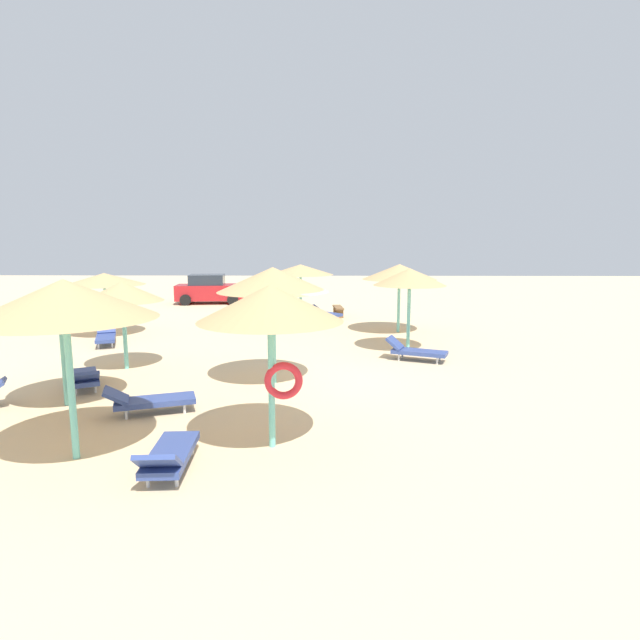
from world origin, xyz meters
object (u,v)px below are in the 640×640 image
(parasol_3, at_px, (104,279))
(lounger_5, at_px, (169,455))
(parasol_9, at_px, (270,305))
(lounger_3, at_px, (106,336))
(lounger_2, at_px, (415,351))
(parasol_5, at_px, (64,300))
(parasol_7, at_px, (399,272))
(parasol_0, at_px, (59,296))
(parasol_2, at_px, (410,277))
(lounger_1, at_px, (84,377))
(parasol_1, at_px, (122,292))
(bench_1, at_px, (281,311))
(lounger_0, at_px, (149,400))
(parasol_6, at_px, (301,270))
(bench_0, at_px, (259,308))
(parked_car, at_px, (210,290))
(bench_2, at_px, (338,309))
(lounger_6, at_px, (323,313))

(parasol_3, height_order, lounger_5, parasol_3)
(parasol_9, height_order, lounger_3, parasol_9)
(lounger_2, bearing_deg, parasol_5, -134.03)
(parasol_7, xyz_separation_m, parasol_9, (-3.91, -11.85, 0.17))
(parasol_0, relative_size, parasol_2, 1.01)
(lounger_1, bearing_deg, parasol_1, 82.82)
(lounger_2, bearing_deg, parasol_2, 90.02)
(parasol_2, distance_m, bench_1, 9.03)
(lounger_3, bearing_deg, parasol_3, 111.75)
(lounger_0, bearing_deg, parasol_6, 77.86)
(parasol_9, relative_size, lounger_0, 1.49)
(parasol_3, bearing_deg, lounger_1, -70.73)
(lounger_2, bearing_deg, parasol_3, 160.47)
(bench_0, distance_m, parked_car, 5.75)
(bench_2, bearing_deg, parasol_1, -121.71)
(parasol_2, distance_m, parasol_6, 7.10)
(parasol_5, distance_m, bench_0, 17.47)
(lounger_0, xyz_separation_m, bench_0, (0.41, 14.96, 0.03))
(parasol_6, bearing_deg, parasol_1, -119.02)
(parasol_1, relative_size, lounger_0, 1.28)
(lounger_6, bearing_deg, parked_car, 138.40)
(parasol_1, height_order, bench_1, parasol_1)
(parasol_6, height_order, parasol_7, parasol_7)
(parasol_6, distance_m, bench_1, 2.66)
(parasol_0, xyz_separation_m, bench_1, (3.75, 13.14, -2.20))
(lounger_3, xyz_separation_m, bench_0, (4.57, 7.54, 0.03))
(lounger_2, bearing_deg, parasol_9, -118.86)
(bench_0, bearing_deg, lounger_5, -87.04)
(lounger_1, xyz_separation_m, bench_2, (6.73, 12.54, 0.03))
(lounger_6, bearing_deg, parasol_9, -92.94)
(parasol_3, relative_size, parasol_9, 1.03)
(parasol_7, xyz_separation_m, parked_car, (-9.94, 9.37, -1.66))
(parasol_7, distance_m, lounger_1, 12.49)
(parasol_6, bearing_deg, bench_1, 128.55)
(parasol_5, height_order, parasol_9, parasol_5)
(lounger_2, bearing_deg, bench_0, 122.41)
(parasol_6, xyz_separation_m, lounger_1, (-4.97, -10.57, -2.11))
(bench_1, bearing_deg, bench_0, 134.63)
(parasol_6, height_order, parked_car, parasol_6)
(parasol_1, height_order, bench_2, parasol_1)
(parasol_3, relative_size, parasol_6, 1.04)
(lounger_1, bearing_deg, parasol_2, 27.67)
(parasol_9, xyz_separation_m, bench_1, (-1.27, 15.47, -2.30))
(parasol_7, bearing_deg, lounger_2, -91.63)
(parasol_3, height_order, bench_0, parasol_3)
(parasol_5, bearing_deg, lounger_3, 110.73)
(parasol_0, relative_size, lounger_3, 1.45)
(parasol_5, xyz_separation_m, parked_car, (-2.64, 21.78, -1.98))
(parasol_0, distance_m, lounger_3, 7.47)
(parasol_7, relative_size, lounger_2, 1.51)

